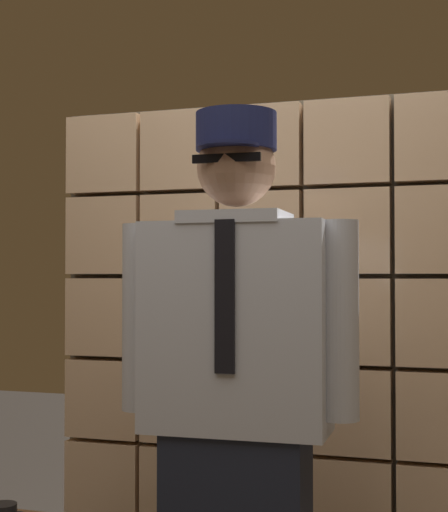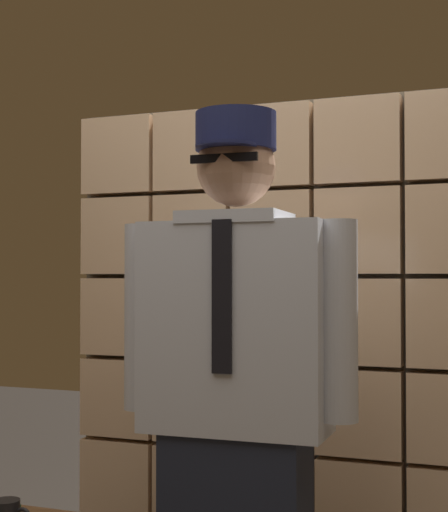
# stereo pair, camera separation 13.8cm
# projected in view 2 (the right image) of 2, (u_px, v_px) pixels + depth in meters

# --- Properties ---
(glass_block_wall) EXTENTS (1.65, 0.10, 1.98)m
(glass_block_wall) POSITION_uv_depth(u_px,v_px,m) (273.00, 363.00, 2.93)
(glass_block_wall) COLOR #E0B78C
(glass_block_wall) RESTS_ON ground
(standing_person) EXTENTS (0.70, 0.30, 1.77)m
(standing_person) POSITION_uv_depth(u_px,v_px,m) (236.00, 407.00, 2.24)
(standing_person) COLOR #1E2333
(standing_person) RESTS_ON ground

